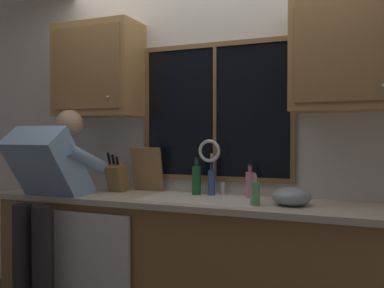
# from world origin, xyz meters

# --- Properties ---
(back_wall) EXTENTS (5.39, 0.12, 2.55)m
(back_wall) POSITION_xyz_m (0.00, 0.06, 1.27)
(back_wall) COLOR silver
(back_wall) RESTS_ON floor
(window_glass) EXTENTS (1.10, 0.02, 0.95)m
(window_glass) POSITION_xyz_m (0.02, -0.01, 1.52)
(window_glass) COLOR black
(window_frame_top) EXTENTS (1.17, 0.02, 0.04)m
(window_frame_top) POSITION_xyz_m (0.02, -0.02, 2.02)
(window_frame_top) COLOR brown
(window_frame_bottom) EXTENTS (1.17, 0.02, 0.04)m
(window_frame_bottom) POSITION_xyz_m (0.02, -0.02, 1.03)
(window_frame_bottom) COLOR brown
(window_frame_left) EXTENTS (0.03, 0.02, 0.95)m
(window_frame_left) POSITION_xyz_m (-0.55, -0.02, 1.52)
(window_frame_left) COLOR brown
(window_frame_right) EXTENTS (0.03, 0.02, 0.95)m
(window_frame_right) POSITION_xyz_m (0.58, -0.02, 1.52)
(window_frame_right) COLOR brown
(window_mullion_center) EXTENTS (0.02, 0.02, 0.95)m
(window_mullion_center) POSITION_xyz_m (0.02, -0.02, 1.52)
(window_mullion_center) COLOR brown
(lower_cabinet_run) EXTENTS (2.99, 0.58, 0.88)m
(lower_cabinet_run) POSITION_xyz_m (0.00, -0.29, 0.44)
(lower_cabinet_run) COLOR olive
(lower_cabinet_run) RESTS_ON floor
(countertop) EXTENTS (3.05, 0.62, 0.04)m
(countertop) POSITION_xyz_m (0.00, -0.31, 0.90)
(countertop) COLOR beige
(countertop) RESTS_ON lower_cabinet_run
(dishwasher_front) EXTENTS (0.60, 0.02, 0.74)m
(dishwasher_front) POSITION_xyz_m (-0.66, -0.61, 0.46)
(dishwasher_front) COLOR white
(upper_cabinet_left) EXTENTS (0.68, 0.36, 0.72)m
(upper_cabinet_left) POSITION_xyz_m (-0.90, -0.17, 1.86)
(upper_cabinet_left) COLOR #A87A47
(upper_cabinet_right) EXTENTS (0.68, 0.36, 0.72)m
(upper_cabinet_right) POSITION_xyz_m (0.93, -0.17, 1.86)
(upper_cabinet_right) COLOR #A87A47
(sink) EXTENTS (0.80, 0.46, 0.21)m
(sink) POSITION_xyz_m (0.02, -0.30, 0.82)
(sink) COLOR white
(sink) RESTS_ON lower_cabinet_run
(faucet) EXTENTS (0.18, 0.09, 0.40)m
(faucet) POSITION_xyz_m (0.02, -0.12, 1.17)
(faucet) COLOR silver
(faucet) RESTS_ON countertop
(person_standing) EXTENTS (0.53, 0.70, 1.54)m
(person_standing) POSITION_xyz_m (-1.02, -0.61, 0.96)
(person_standing) COLOR #262628
(person_standing) RESTS_ON floor
(knife_block) EXTENTS (0.12, 0.18, 0.32)m
(knife_block) POSITION_xyz_m (-0.71, -0.20, 1.03)
(knife_block) COLOR olive
(knife_block) RESTS_ON countertop
(cutting_board) EXTENTS (0.25, 0.09, 0.34)m
(cutting_board) POSITION_xyz_m (-0.51, -0.09, 1.09)
(cutting_board) COLOR #997047
(cutting_board) RESTS_ON countertop
(mixing_bowl) EXTENTS (0.24, 0.24, 0.12)m
(mixing_bowl) POSITION_xyz_m (0.62, -0.33, 0.97)
(mixing_bowl) COLOR #8C99A8
(mixing_bowl) RESTS_ON countertop
(soap_dispenser) EXTENTS (0.06, 0.07, 0.20)m
(soap_dispenser) POSITION_xyz_m (0.42, -0.42, 1.00)
(soap_dispenser) COLOR #59A566
(soap_dispenser) RESTS_ON countertop
(bottle_green_glass) EXTENTS (0.06, 0.06, 0.23)m
(bottle_green_glass) POSITION_xyz_m (0.31, -0.14, 1.02)
(bottle_green_glass) COLOR pink
(bottle_green_glass) RESTS_ON countertop
(bottle_tall_clear) EXTENTS (0.06, 0.06, 0.27)m
(bottle_tall_clear) POSITION_xyz_m (-0.08, -0.13, 1.03)
(bottle_tall_clear) COLOR #1E592D
(bottle_tall_clear) RESTS_ON countertop
(bottle_amber_small) EXTENTS (0.05, 0.05, 0.24)m
(bottle_amber_small) POSITION_xyz_m (0.02, -0.11, 1.02)
(bottle_amber_small) COLOR #334C8C
(bottle_amber_small) RESTS_ON countertop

